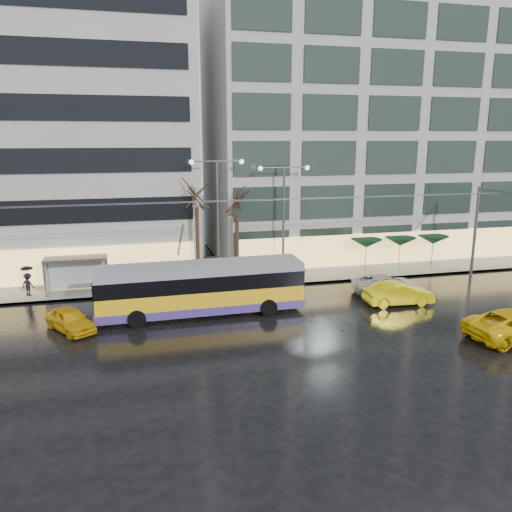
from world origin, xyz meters
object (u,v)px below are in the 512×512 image
object	(u,v)px
street_lamp_near	(218,204)
trolleybus	(201,290)
bus_shelter	(71,267)
taxi_a	(70,320)

from	to	relation	value
street_lamp_near	trolleybus	bearing A→B (deg)	-108.53
bus_shelter	trolleybus	bearing A→B (deg)	-37.31
bus_shelter	street_lamp_near	distance (m)	11.14
street_lamp_near	bus_shelter	bearing A→B (deg)	-179.37
bus_shelter	street_lamp_near	xyz separation A→B (m)	(10.38, 0.11, 4.03)
trolleybus	street_lamp_near	size ratio (longest dim) A/B	1.40
street_lamp_near	taxi_a	distance (m)	13.30
bus_shelter	street_lamp_near	size ratio (longest dim) A/B	0.47
taxi_a	bus_shelter	bearing A→B (deg)	62.50
trolleybus	street_lamp_near	distance (m)	8.06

